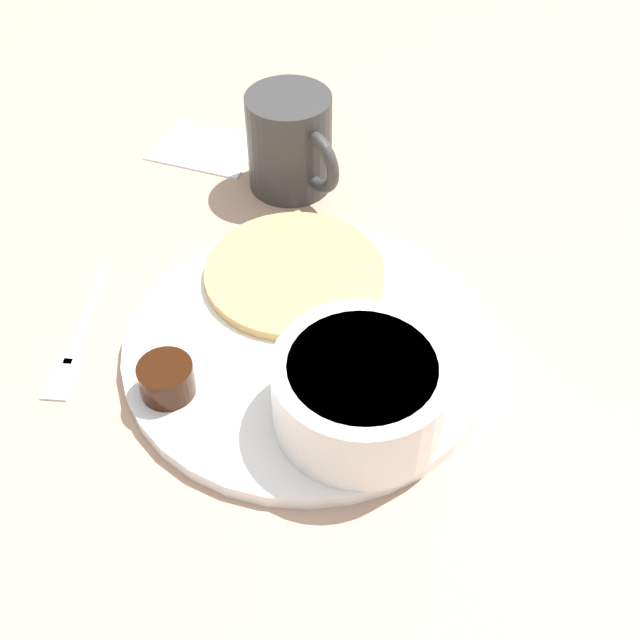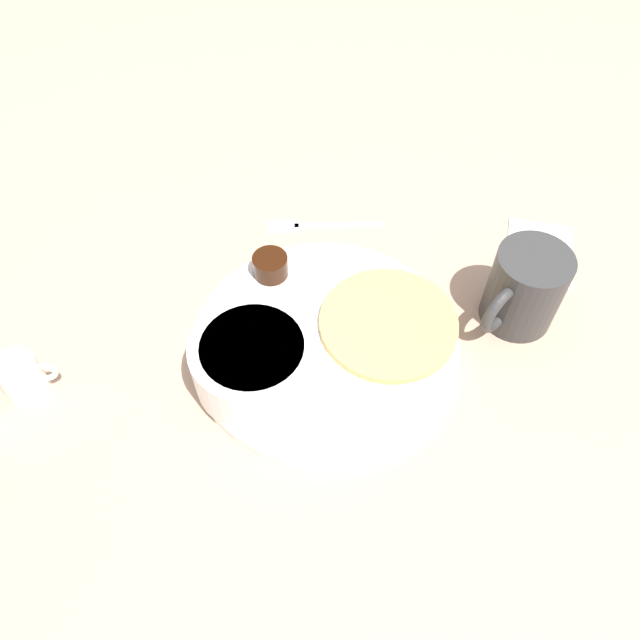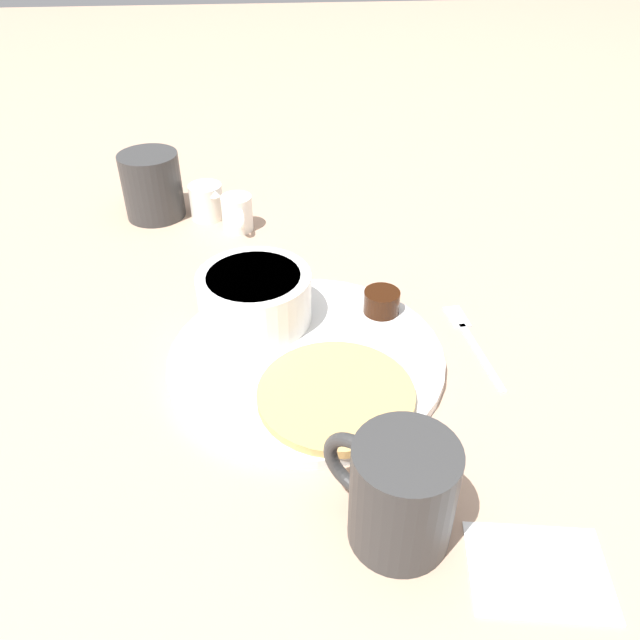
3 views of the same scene
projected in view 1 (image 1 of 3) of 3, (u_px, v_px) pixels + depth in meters
The scene contains 9 objects.
ground_plane at pixel (307, 349), 0.63m from camera, with size 4.00×4.00×0.00m, color tan.
plate at pixel (307, 344), 0.63m from camera, with size 0.29×0.29×0.01m.
pancake_stack at pixel (295, 273), 0.67m from camera, with size 0.15×0.15×0.01m.
bowl at pixel (361, 390), 0.55m from camera, with size 0.12×0.12×0.06m.
syrup_cup at pixel (167, 379), 0.58m from camera, with size 0.04×0.04×0.03m.
butter_ramekin at pixel (357, 441), 0.54m from camera, with size 0.04×0.04×0.04m.
coffee_mug at pixel (291, 143), 0.75m from camera, with size 0.10×0.09×0.09m.
fork at pixel (74, 344), 0.63m from camera, with size 0.03×0.15×0.00m.
napkin at pixel (206, 147), 0.82m from camera, with size 0.11×0.09×0.00m.
Camera 1 is at (0.09, -0.41, 0.47)m, focal length 45.00 mm.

